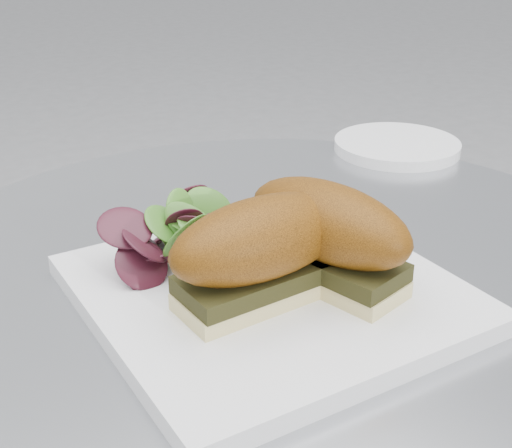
{
  "coord_description": "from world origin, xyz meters",
  "views": [
    {
      "loc": [
        -0.28,
        -0.47,
        1.03
      ],
      "look_at": [
        -0.01,
        0.02,
        0.77
      ],
      "focal_mm": 50.0,
      "sensor_mm": 36.0,
      "label": 1
    }
  ],
  "objects": [
    {
      "name": "plate",
      "position": [
        -0.04,
        -0.05,
        0.74
      ],
      "size": [
        0.28,
        0.28,
        0.02
      ],
      "primitive_type": "cube",
      "rotation": [
        0.0,
        0.0,
        0.05
      ],
      "color": "white",
      "rests_on": "table"
    },
    {
      "name": "sandwich_left",
      "position": [
        -0.05,
        -0.06,
        0.79
      ],
      "size": [
        0.16,
        0.08,
        0.08
      ],
      "rotation": [
        0.0,
        0.0,
        0.1
      ],
      "color": "beige",
      "rests_on": "plate"
    },
    {
      "name": "salad",
      "position": [
        -0.07,
        0.02,
        0.77
      ],
      "size": [
        0.11,
        0.11,
        0.05
      ],
      "primitive_type": null,
      "color": "#498D2E",
      "rests_on": "plate"
    },
    {
      "name": "saucer",
      "position": [
        0.28,
        0.19,
        0.74
      ],
      "size": [
        0.16,
        0.16,
        0.01
      ],
      "primitive_type": "cylinder",
      "color": "white",
      "rests_on": "table"
    },
    {
      "name": "sandwich_right",
      "position": [
        0.0,
        -0.06,
        0.79
      ],
      "size": [
        0.11,
        0.16,
        0.08
      ],
      "rotation": [
        0.0,
        0.0,
        -1.27
      ],
      "color": "beige",
      "rests_on": "plate"
    }
  ]
}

